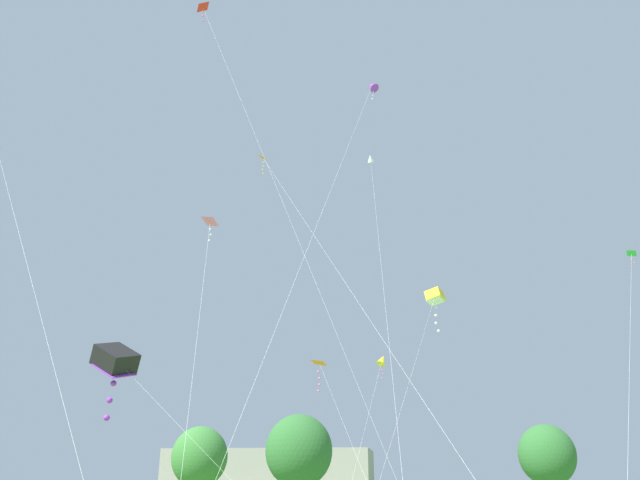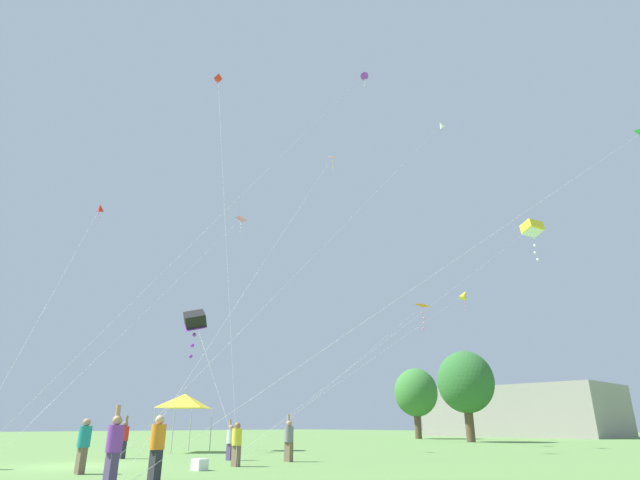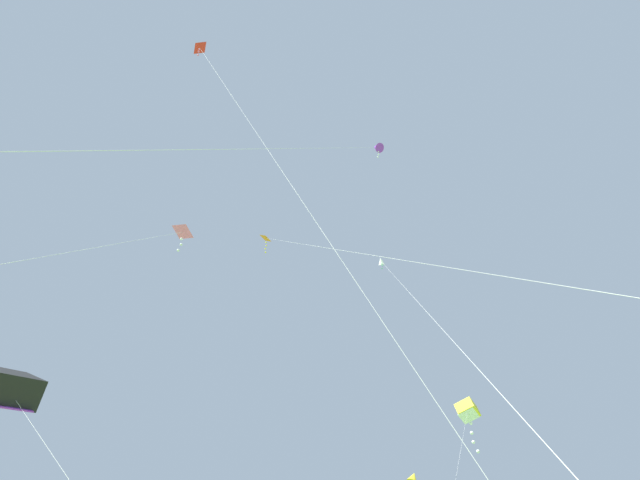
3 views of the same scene
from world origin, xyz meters
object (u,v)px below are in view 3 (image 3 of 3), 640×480
at_px(kite_black_box_2, 6,390).
at_px(kite_orange_delta_4, 269,239).
at_px(kite_yellow_diamond_0, 413,478).
at_px(kite_yellow_box_1, 468,411).
at_px(kite_pink_delta_7, 181,233).
at_px(kite_white_diamond_3, 381,261).
at_px(kite_red_delta_8, 202,52).
at_px(kite_purple_diamond_9, 376,148).

height_order(kite_black_box_2, kite_orange_delta_4, kite_orange_delta_4).
relative_size(kite_yellow_diamond_0, kite_yellow_box_1, 0.79).
distance_m(kite_yellow_diamond_0, kite_yellow_box_1, 7.89).
relative_size(kite_black_box_2, kite_pink_delta_7, 0.72).
bearing_deg(kite_pink_delta_7, kite_yellow_diamond_0, 64.43).
bearing_deg(kite_white_diamond_3, kite_yellow_box_1, 48.30).
bearing_deg(kite_yellow_box_1, kite_pink_delta_7, -119.94).
distance_m(kite_yellow_box_1, kite_black_box_2, 26.17).
relative_size(kite_yellow_diamond_0, kite_white_diamond_3, 0.75).
bearing_deg(kite_black_box_2, kite_pink_delta_7, 10.79).
bearing_deg(kite_red_delta_8, kite_orange_delta_4, 85.03).
bearing_deg(kite_yellow_box_1, kite_purple_diamond_9, -103.92).
bearing_deg(kite_orange_delta_4, kite_yellow_diamond_0, 48.97).
bearing_deg(kite_black_box_2, kite_white_diamond_3, 55.70).
relative_size(kite_black_box_2, kite_red_delta_8, 0.42).
height_order(kite_white_diamond_3, kite_red_delta_8, kite_white_diamond_3).
xyz_separation_m(kite_white_diamond_3, kite_red_delta_8, (-7.03, -17.08, -0.92)).
bearing_deg(kite_purple_diamond_9, kite_yellow_diamond_0, 91.27).
height_order(kite_black_box_2, kite_purple_diamond_9, kite_purple_diamond_9).
distance_m(kite_yellow_box_1, kite_red_delta_8, 25.96).
distance_m(kite_black_box_2, kite_purple_diamond_9, 20.23).
xyz_separation_m(kite_yellow_box_1, kite_white_diamond_3, (-4.26, -4.79, 9.18)).
relative_size(kite_pink_delta_7, kite_red_delta_8, 0.59).
xyz_separation_m(kite_yellow_diamond_0, kite_yellow_box_1, (3.96, 4.30, 5.30)).
xyz_separation_m(kite_pink_delta_7, kite_purple_diamond_9, (7.51, 4.49, 9.92)).
xyz_separation_m(kite_yellow_diamond_0, kite_black_box_2, (-10.80, -15.87, -2.46)).
distance_m(kite_orange_delta_4, kite_purple_diamond_9, 7.94).
xyz_separation_m(kite_yellow_diamond_0, kite_red_delta_8, (-7.34, -17.56, 13.57)).
bearing_deg(kite_yellow_diamond_0, kite_red_delta_8, -112.68).
height_order(kite_pink_delta_7, kite_red_delta_8, kite_red_delta_8).
distance_m(kite_orange_delta_4, kite_pink_delta_7, 10.62).
bearing_deg(kite_white_diamond_3, kite_purple_diamond_9, -86.97).
bearing_deg(kite_red_delta_8, kite_yellow_box_1, 62.67).
bearing_deg(kite_yellow_box_1, kite_red_delta_8, -117.33).
distance_m(kite_black_box_2, kite_orange_delta_4, 16.44).
bearing_deg(kite_red_delta_8, kite_black_box_2, 153.98).
bearing_deg(kite_black_box_2, kite_yellow_diamond_0, 55.76).
bearing_deg(kite_yellow_box_1, kite_white_diamond_3, -131.70).
bearing_deg(kite_red_delta_8, kite_yellow_diamond_0, 67.32).
height_order(kite_orange_delta_4, kite_purple_diamond_9, kite_purple_diamond_9).
relative_size(kite_yellow_diamond_0, kite_pink_delta_7, 1.30).
height_order(kite_white_diamond_3, kite_pink_delta_7, kite_white_diamond_3).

